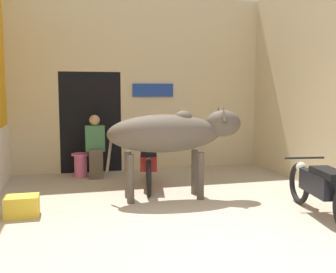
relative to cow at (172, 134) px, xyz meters
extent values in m
plane|color=tan|center=(-0.07, -2.10, -1.02)|extent=(30.00, 30.00, 0.00)
cube|color=#C6B289|center=(-0.07, 2.44, 1.85)|extent=(5.29, 0.18, 1.59)
cube|color=#C6B289|center=(-2.22, 2.44, 0.02)|extent=(0.98, 0.18, 2.07)
cube|color=#C6B289|center=(1.05, 2.44, 0.02)|extent=(3.06, 0.18, 2.07)
cube|color=black|center=(-1.11, 2.80, 0.02)|extent=(1.25, 0.90, 2.07)
cube|color=navy|center=(0.20, 2.33, 0.68)|extent=(0.87, 0.03, 0.27)
cube|color=#C6B289|center=(2.67, 0.13, 0.81)|extent=(0.18, 4.45, 3.66)
ellipsoid|color=#4C4238|center=(-0.13, 0.01, 0.01)|extent=(1.78, 0.70, 0.59)
ellipsoid|color=#4C4238|center=(0.17, -0.01, 0.25)|extent=(0.29, 0.26, 0.22)
cylinder|color=#4C4238|center=(0.67, -0.03, 0.05)|extent=(0.40, 0.30, 0.39)
ellipsoid|color=#4C4238|center=(0.83, -0.04, 0.15)|extent=(0.59, 0.39, 0.42)
cylinder|color=#4C4238|center=(-0.96, 0.05, -0.23)|extent=(0.14, 0.05, 0.67)
cylinder|color=#4C4238|center=(0.42, 0.15, -0.65)|extent=(0.11, 0.11, 0.74)
cylinder|color=#4C4238|center=(0.40, -0.19, -0.65)|extent=(0.11, 0.11, 0.74)
cylinder|color=#4C4238|center=(-0.67, 0.20, -0.65)|extent=(0.11, 0.11, 0.74)
cylinder|color=#4C4238|center=(-0.68, -0.14, -0.65)|extent=(0.11, 0.11, 0.74)
cone|color=#473D33|center=(0.79, 0.11, 0.31)|extent=(0.08, 0.18, 0.26)
cone|color=#473D33|center=(0.78, -0.19, 0.31)|extent=(0.08, 0.18, 0.26)
torus|color=black|center=(1.75, -0.77, -0.71)|extent=(0.18, 0.62, 0.61)
cube|color=black|center=(1.64, -1.44, -0.55)|extent=(0.40, 0.78, 0.28)
cube|color=black|center=(1.61, -1.64, -0.37)|extent=(0.36, 0.63, 0.09)
cylinder|color=black|center=(1.73, -0.92, -0.30)|extent=(0.58, 0.13, 0.03)
sphere|color=silver|center=(1.75, -0.82, -0.46)|extent=(0.15, 0.15, 0.15)
torus|color=black|center=(-0.34, 0.21, -0.71)|extent=(0.20, 0.62, 0.61)
torus|color=black|center=(-0.09, 1.48, -0.71)|extent=(0.20, 0.62, 0.61)
cube|color=maroon|center=(-0.21, 0.84, -0.55)|extent=(0.41, 0.75, 0.28)
cube|color=black|center=(-0.25, 0.65, -0.37)|extent=(0.36, 0.61, 0.09)
cylinder|color=black|center=(-0.11, 1.34, -0.30)|extent=(0.58, 0.14, 0.03)
sphere|color=silver|center=(-0.10, 1.42, -0.45)|extent=(0.15, 0.15, 0.15)
cube|color=brown|center=(-1.06, 1.69, -0.79)|extent=(0.26, 0.14, 0.46)
cube|color=brown|center=(-1.06, 1.78, -0.51)|extent=(0.26, 0.32, 0.11)
cube|color=#386B42|center=(-1.06, 1.85, -0.25)|extent=(0.37, 0.20, 0.50)
sphere|color=tan|center=(-1.06, 1.85, 0.10)|extent=(0.21, 0.21, 0.21)
cylinder|color=#DB6093|center=(-1.34, 1.94, -0.80)|extent=(0.25, 0.25, 0.43)
cylinder|color=#DB6093|center=(-1.34, 1.94, -0.57)|extent=(0.35, 0.35, 0.04)
cube|color=gold|center=(-2.20, -0.39, -0.88)|extent=(0.44, 0.32, 0.28)
camera|label=1|loc=(-1.57, -5.84, 0.65)|focal=42.00mm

